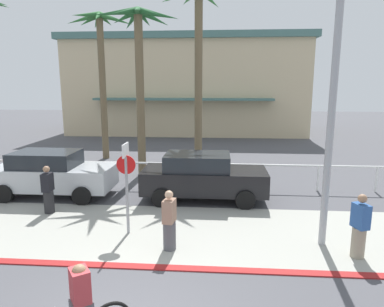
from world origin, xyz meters
The scene contains 15 objects.
ground_plane centered at (0.00, 10.00, 0.00)m, with size 80.00×80.00×0.00m, color #4C4C51.
sidewalk_strip centered at (0.00, 4.20, 0.01)m, with size 44.00×4.00×0.02m, color #9E9E93.
curb_paint centered at (0.00, 2.20, 0.01)m, with size 44.00×0.24×0.03m, color maroon.
building_backdrop centered at (-1.13, 26.33, 4.01)m, with size 19.96×10.08×7.98m.
rail_fence centered at (0.00, 8.50, 0.83)m, with size 24.25×0.08×1.04m.
stop_sign_bike_lane centered at (-0.89, 3.99, 1.68)m, with size 0.52×0.56×2.56m.
streetlight_curb centered at (4.32, 3.48, 4.28)m, with size 0.24×2.54×7.50m.
palm_tree_1 centered at (-4.71, 13.89, 5.99)m, with size 3.46×3.02×7.85m.
palm_tree_2 centered at (-1.87, 10.27, 5.67)m, with size 3.59×3.58×7.30m.
palm_tree_3 centered at (0.62, 11.35, 6.01)m, with size 3.22×3.12×8.35m.
car_silver_1 centered at (-4.55, 7.10, 0.87)m, with size 4.40×2.02×1.69m.
car_black_2 centered at (1.05, 7.09, 0.87)m, with size 4.40×2.02×1.69m.
pedestrian_0 centered at (-3.83, 5.34, 0.72)m, with size 0.33×0.41×1.58m.
pedestrian_1 centered at (0.40, 3.11, 0.71)m, with size 0.37×0.44×1.56m.
pedestrian_2 centered at (4.97, 3.05, 0.73)m, with size 0.41×0.46×1.60m.
Camera 1 is at (1.59, -5.03, 4.12)m, focal length 32.73 mm.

